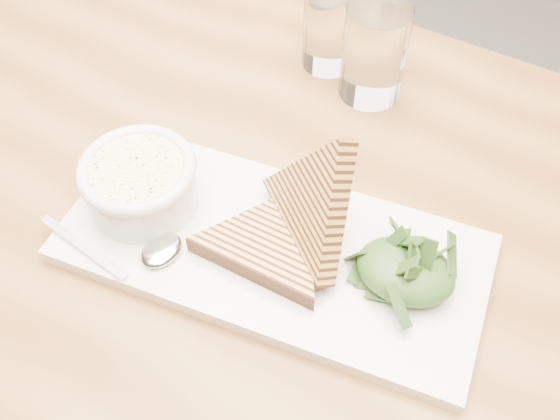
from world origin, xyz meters
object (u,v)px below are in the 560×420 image
at_px(glass_far, 374,53).
at_px(soup_bowl, 142,188).
at_px(table_top, 272,234).
at_px(platter, 272,248).
at_px(glass_near, 330,29).

bearing_deg(glass_far, soup_bowl, -119.25).
xyz_separation_m(table_top, platter, (0.02, -0.04, 0.03)).
distance_m(platter, glass_far, 0.29).
xyz_separation_m(platter, glass_far, (0.01, 0.28, 0.05)).
distance_m(glass_near, glass_far, 0.08).
bearing_deg(table_top, glass_far, 83.70).
relative_size(table_top, platter, 2.82).
distance_m(table_top, glass_far, 0.26).
height_order(platter, soup_bowl, soup_bowl).
relative_size(platter, soup_bowl, 3.76).
xyz_separation_m(platter, glass_near, (-0.06, 0.32, 0.05)).
height_order(platter, glass_far, glass_far).
distance_m(table_top, soup_bowl, 0.15).
distance_m(table_top, glass_near, 0.30).
bearing_deg(table_top, soup_bowl, -163.72).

